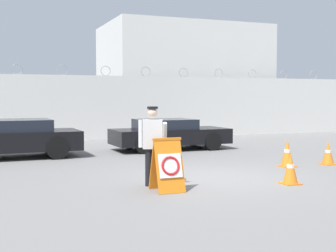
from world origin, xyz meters
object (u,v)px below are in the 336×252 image
Objects in this scene: security_guard at (153,142)px; parked_car_front_coupe at (11,138)px; parked_car_rear_sedan at (169,134)px; barricade_sign at (168,165)px; traffic_cone_near at (287,153)px; traffic_cone_mid at (290,169)px; traffic_cone_far at (328,153)px.

security_guard is 0.40× the size of parked_car_front_coupe.
security_guard is 7.12m from parked_car_rear_sedan.
parked_car_rear_sedan is at bearing -177.92° from parked_car_front_coupe.
security_guard is at bearing 112.00° from parked_car_front_coupe.
barricade_sign is 4.80m from traffic_cone_near.
parked_car_rear_sedan is (-0.05, 7.39, 0.24)m from traffic_cone_mid.
parked_car_front_coupe is 5.63m from parked_car_rear_sedan.
traffic_cone_mid is at bearing -5.70° from barricade_sign.
traffic_cone_mid is 3.60m from traffic_cone_far.
security_guard is at bearing 162.82° from traffic_cone_mid.
security_guard is 2.48× the size of traffic_cone_mid.
barricade_sign is at bearing -113.06° from parked_car_rear_sedan.
traffic_cone_far is 9.84m from parked_car_front_coupe.
traffic_cone_near reaches higher than traffic_cone_mid.
security_guard reaches higher than traffic_cone_near.
traffic_cone_mid is (-1.50, -2.22, -0.04)m from traffic_cone_near.
parked_car_rear_sedan reaches higher than traffic_cone_far.
barricade_sign is 1.43× the size of traffic_cone_near.
barricade_sign is 0.79m from security_guard.
traffic_cone_near is 2.68m from traffic_cone_mid.
security_guard reaches higher than traffic_cone_mid.
parked_car_rear_sedan reaches higher than barricade_sign.
traffic_cone_near is at bearing 35.17° from security_guard.
traffic_cone_near is at bearing 144.45° from parked_car_front_coupe.
parked_car_front_coupe is (-2.69, 6.09, -0.34)m from security_guard.
barricade_sign is 0.25× the size of parked_car_front_coupe.
parked_car_rear_sedan is at bearing 84.67° from security_guard.
traffic_cone_near is 0.18× the size of parked_car_rear_sedan.
traffic_cone_near is (4.39, 1.96, -0.17)m from barricade_sign.
barricade_sign reaches higher than traffic_cone_mid.
barricade_sign reaches higher than traffic_cone_far.
traffic_cone_far is at bearing 148.59° from parked_car_front_coupe.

